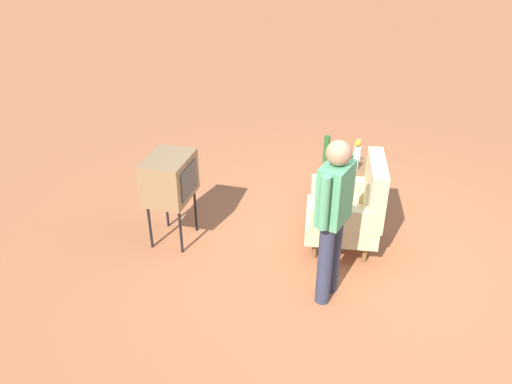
{
  "coord_description": "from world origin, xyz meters",
  "views": [
    {
      "loc": [
        4.53,
        -0.37,
        3.32
      ],
      "look_at": [
        -0.12,
        -1.09,
        0.65
      ],
      "focal_mm": 35.39,
      "sensor_mm": 36.0,
      "label": 1
    }
  ],
  "objects": [
    {
      "name": "ground_plane",
      "position": [
        0.0,
        0.0,
        0.0
      ],
      "size": [
        60.0,
        60.0,
        0.0
      ],
      "primitive_type": "plane",
      "color": "#A05B38"
    },
    {
      "name": "armchair",
      "position": [
        -0.2,
        -0.06,
        0.5
      ],
      "size": [
        0.8,
        0.8,
        1.06
      ],
      "color": "brown",
      "rests_on": "ground"
    },
    {
      "name": "side_table",
      "position": [
        -0.95,
        -0.14,
        0.53
      ],
      "size": [
        0.56,
        0.56,
        0.62
      ],
      "color": "black",
      "rests_on": "ground"
    },
    {
      "name": "tv_on_stand",
      "position": [
        -0.04,
        -2.01,
        0.78
      ],
      "size": [
        0.64,
        0.5,
        1.03
      ],
      "color": "black",
      "rests_on": "ground"
    },
    {
      "name": "person_standing",
      "position": [
        0.66,
        -0.27,
        0.94
      ],
      "size": [
        0.54,
        0.34,
        1.64
      ],
      "color": "#2D3347",
      "rests_on": "ground"
    },
    {
      "name": "bottle_wine_green",
      "position": [
        -1.07,
        -0.38,
        0.78
      ],
      "size": [
        0.07,
        0.07,
        0.32
      ],
      "primitive_type": "cylinder",
      "color": "#1E5623",
      "rests_on": "side_table"
    },
    {
      "name": "bottle_short_clear",
      "position": [
        -0.87,
        -0.03,
        0.72
      ],
      "size": [
        0.06,
        0.06,
        0.2
      ],
      "primitive_type": "cylinder",
      "color": "silver",
      "rests_on": "side_table"
    },
    {
      "name": "bottle_tall_amber",
      "position": [
        -1.01,
        -0.21,
        0.77
      ],
      "size": [
        0.07,
        0.07,
        0.3
      ],
      "primitive_type": "cylinder",
      "color": "brown",
      "rests_on": "side_table"
    },
    {
      "name": "flower_vase",
      "position": [
        -1.16,
        0.0,
        0.77
      ],
      "size": [
        0.14,
        0.1,
        0.27
      ],
      "color": "silver",
      "rests_on": "side_table"
    }
  ]
}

